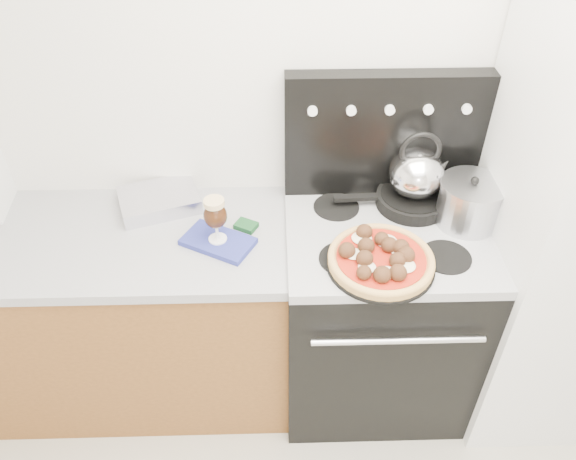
{
  "coord_description": "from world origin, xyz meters",
  "views": [
    {
      "loc": [
        -0.34,
        -0.42,
        2.27
      ],
      "look_at": [
        -0.3,
        1.05,
        1.04
      ],
      "focal_mm": 35.0,
      "sensor_mm": 36.0,
      "label": 1
    }
  ],
  "objects_px": {
    "skillet": "(412,200)",
    "pizza": "(381,258)",
    "pizza_pan": "(380,264)",
    "stock_pot": "(469,204)",
    "stove_body": "(375,317)",
    "oven_mitt": "(218,242)",
    "tea_kettle": "(417,170)",
    "base_cabinet": "(118,319)",
    "beer_glass": "(216,220)"
  },
  "relations": [
    {
      "from": "beer_glass",
      "to": "base_cabinet",
      "type": "bearing_deg",
      "value": 173.09
    },
    {
      "from": "base_cabinet",
      "to": "oven_mitt",
      "type": "distance_m",
      "value": 0.68
    },
    {
      "from": "beer_glass",
      "to": "pizza_pan",
      "type": "distance_m",
      "value": 0.6
    },
    {
      "from": "stove_body",
      "to": "pizza",
      "type": "height_order",
      "value": "pizza"
    },
    {
      "from": "beer_glass",
      "to": "pizza",
      "type": "bearing_deg",
      "value": -14.97
    },
    {
      "from": "beer_glass",
      "to": "skillet",
      "type": "relative_size",
      "value": 0.65
    },
    {
      "from": "oven_mitt",
      "to": "pizza_pan",
      "type": "height_order",
      "value": "pizza_pan"
    },
    {
      "from": "base_cabinet",
      "to": "stock_pot",
      "type": "xyz_separation_m",
      "value": [
        1.41,
        0.02,
        0.57
      ]
    },
    {
      "from": "oven_mitt",
      "to": "pizza",
      "type": "relative_size",
      "value": 0.7
    },
    {
      "from": "stove_body",
      "to": "pizza_pan",
      "type": "bearing_deg",
      "value": -107.54
    },
    {
      "from": "pizza_pan",
      "to": "tea_kettle",
      "type": "relative_size",
      "value": 1.63
    },
    {
      "from": "beer_glass",
      "to": "stock_pot",
      "type": "relative_size",
      "value": 0.8
    },
    {
      "from": "pizza",
      "to": "skillet",
      "type": "xyz_separation_m",
      "value": [
        0.18,
        0.34,
        -0.01
      ]
    },
    {
      "from": "skillet",
      "to": "stock_pot",
      "type": "height_order",
      "value": "stock_pot"
    },
    {
      "from": "pizza_pan",
      "to": "pizza",
      "type": "bearing_deg",
      "value": 0.0
    },
    {
      "from": "stock_pot",
      "to": "skillet",
      "type": "bearing_deg",
      "value": 149.24
    },
    {
      "from": "stove_body",
      "to": "beer_glass",
      "type": "relative_size",
      "value": 4.79
    },
    {
      "from": "base_cabinet",
      "to": "oven_mitt",
      "type": "xyz_separation_m",
      "value": [
        0.47,
        -0.06,
        0.48
      ]
    },
    {
      "from": "base_cabinet",
      "to": "stove_body",
      "type": "relative_size",
      "value": 1.65
    },
    {
      "from": "pizza",
      "to": "skillet",
      "type": "distance_m",
      "value": 0.39
    },
    {
      "from": "pizza",
      "to": "tea_kettle",
      "type": "xyz_separation_m",
      "value": [
        0.18,
        0.34,
        0.13
      ]
    },
    {
      "from": "oven_mitt",
      "to": "stock_pot",
      "type": "relative_size",
      "value": 1.11
    },
    {
      "from": "oven_mitt",
      "to": "tea_kettle",
      "type": "xyz_separation_m",
      "value": [
        0.75,
        0.19,
        0.17
      ]
    },
    {
      "from": "pizza_pan",
      "to": "stock_pot",
      "type": "distance_m",
      "value": 0.44
    },
    {
      "from": "oven_mitt",
      "to": "pizza",
      "type": "height_order",
      "value": "pizza"
    },
    {
      "from": "stock_pot",
      "to": "base_cabinet",
      "type": "bearing_deg",
      "value": -179.0
    },
    {
      "from": "skillet",
      "to": "pizza",
      "type": "bearing_deg",
      "value": -117.06
    },
    {
      "from": "pizza_pan",
      "to": "pizza",
      "type": "height_order",
      "value": "pizza"
    },
    {
      "from": "stove_body",
      "to": "skillet",
      "type": "height_order",
      "value": "skillet"
    },
    {
      "from": "stove_body",
      "to": "oven_mitt",
      "type": "distance_m",
      "value": 0.79
    },
    {
      "from": "base_cabinet",
      "to": "tea_kettle",
      "type": "xyz_separation_m",
      "value": [
        1.22,
        0.13,
        0.66
      ]
    },
    {
      "from": "oven_mitt",
      "to": "tea_kettle",
      "type": "relative_size",
      "value": 1.11
    },
    {
      "from": "oven_mitt",
      "to": "stock_pot",
      "type": "height_order",
      "value": "stock_pot"
    },
    {
      "from": "pizza",
      "to": "skillet",
      "type": "bearing_deg",
      "value": 62.94
    },
    {
      "from": "stove_body",
      "to": "pizza_pan",
      "type": "xyz_separation_m",
      "value": [
        -0.06,
        -0.19,
        0.49
      ]
    },
    {
      "from": "skillet",
      "to": "pizza_pan",
      "type": "bearing_deg",
      "value": -117.06
    },
    {
      "from": "oven_mitt",
      "to": "tea_kettle",
      "type": "bearing_deg",
      "value": 14.28
    },
    {
      "from": "oven_mitt",
      "to": "beer_glass",
      "type": "distance_m",
      "value": 0.1
    },
    {
      "from": "base_cabinet",
      "to": "oven_mitt",
      "type": "relative_size",
      "value": 5.67
    },
    {
      "from": "pizza_pan",
      "to": "stove_body",
      "type": "bearing_deg",
      "value": 72.46
    },
    {
      "from": "pizza_pan",
      "to": "stock_pot",
      "type": "relative_size",
      "value": 1.64
    },
    {
      "from": "oven_mitt",
      "to": "tea_kettle",
      "type": "distance_m",
      "value": 0.79
    },
    {
      "from": "oven_mitt",
      "to": "beer_glass",
      "type": "height_order",
      "value": "beer_glass"
    },
    {
      "from": "base_cabinet",
      "to": "skillet",
      "type": "distance_m",
      "value": 1.33
    },
    {
      "from": "pizza",
      "to": "base_cabinet",
      "type": "bearing_deg",
      "value": 168.62
    },
    {
      "from": "pizza",
      "to": "tea_kettle",
      "type": "distance_m",
      "value": 0.41
    },
    {
      "from": "beer_glass",
      "to": "pizza_pan",
      "type": "bearing_deg",
      "value": -14.97
    },
    {
      "from": "beer_glass",
      "to": "oven_mitt",
      "type": "bearing_deg",
      "value": 0.0
    },
    {
      "from": "base_cabinet",
      "to": "stock_pot",
      "type": "height_order",
      "value": "stock_pot"
    },
    {
      "from": "stove_body",
      "to": "tea_kettle",
      "type": "xyz_separation_m",
      "value": [
        0.12,
        0.16,
        0.65
      ]
    }
  ]
}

